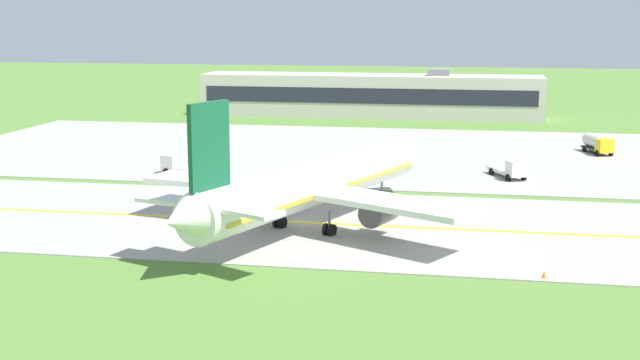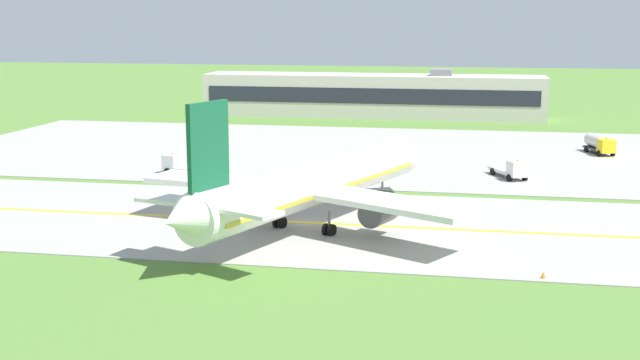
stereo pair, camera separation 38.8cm
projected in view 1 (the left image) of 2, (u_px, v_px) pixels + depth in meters
The scene contains 10 objects.
ground_plane at pixel (306, 224), 77.54m from camera, with size 500.00×500.00×0.00m, color #517A33.
taxiway_strip at pixel (306, 223), 77.53m from camera, with size 240.00×28.00×0.10m, color #9E9B93.
apron_pad at pixel (437, 154), 116.29m from camera, with size 140.00×52.00×0.10m, color #9E9B93.
taxiway_centreline at pixel (306, 223), 77.52m from camera, with size 220.00×0.60×0.01m, color yellow.
airplane_lead at pixel (313, 184), 74.98m from camera, with size 31.45×38.19×12.70m.
service_truck_baggage at pixel (597, 143), 116.34m from camera, with size 3.81×6.34×2.65m.
service_truck_catering at pixel (511, 170), 98.34m from camera, with size 4.63×6.65×2.59m.
service_truck_pushback at pixel (180, 165), 101.06m from camera, with size 6.72×3.81×2.59m.
terminal_building at pixel (371, 96), 159.90m from camera, with size 64.24×10.25×9.16m.
traffic_cone_near_edge at pixel (544, 275), 61.13m from camera, with size 0.44×0.44×0.60m, color orange.
Camera 1 is at (14.92, -73.85, 18.81)m, focal length 47.17 mm.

